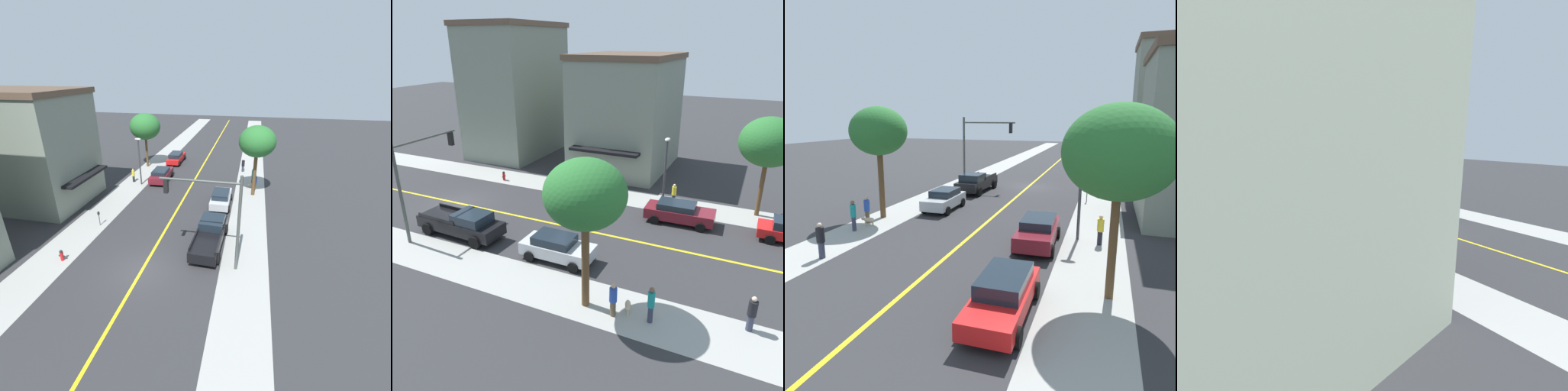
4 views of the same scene
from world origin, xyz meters
TOP-DOWN VIEW (x-y plane):
  - ground_plane at (0.00, 0.00)m, footprint 140.00×140.00m
  - sidewalk_left at (-6.70, 0.00)m, footprint 3.22×126.00m
  - road_centerline_stripe at (0.00, 0.00)m, footprint 0.20×126.00m
  - corner_shop_building at (-14.59, -4.17)m, footprint 11.11×7.36m
  - pale_office_building at (-14.58, 8.58)m, footprint 11.90×8.51m
  - street_tree_left_near at (-7.47, 21.25)m, footprint 4.01×4.01m
  - street_tree_right_corner at (7.03, 14.25)m, footprint 3.69×3.69m
  - fire_hydrant at (-5.88, -0.02)m, footprint 0.44×0.24m
  - parking_meter at (-5.75, 4.98)m, footprint 0.12×0.18m
  - traffic_light_mast at (4.61, 1.51)m, footprint 5.14×0.32m
  - street_lamp at (-5.81, 14.68)m, footprint 0.70×0.36m
  - maroon_sedan_left_curb at (-3.87, 16.32)m, footprint 2.19×4.76m
  - silver_sedan_right_curb at (3.97, 11.00)m, footprint 2.01×4.28m
  - black_pickup_truck at (3.98, 4.04)m, footprint 2.39×5.95m
  - pedestrian_teal_shirt at (6.92, 17.44)m, footprint 0.32×0.32m
  - pedestrian_black_shirt at (5.59, 21.56)m, footprint 0.39×0.39m
  - pedestrian_blue_shirt at (7.21, 15.74)m, footprint 0.36×0.36m
  - pedestrian_yellow_shirt at (-6.99, 15.24)m, footprint 0.34×0.34m
  - small_dog at (6.75, 16.32)m, footprint 0.80×0.49m

SIDE VIEW (x-z plane):
  - ground_plane at x=0.00m, z-range 0.00..0.00m
  - road_centerline_stripe at x=0.00m, z-range 0.00..0.00m
  - sidewalk_left at x=-6.70m, z-range 0.00..0.01m
  - small_dog at x=6.75m, z-range 0.10..0.69m
  - fire_hydrant at x=-5.88m, z-range 0.00..0.84m
  - maroon_sedan_left_curb at x=-3.87m, z-range 0.05..1.52m
  - silver_sedan_right_curb at x=3.97m, z-range 0.04..1.55m
  - parking_meter at x=-5.75m, z-range 0.21..1.50m
  - pedestrian_yellow_shirt at x=-6.99m, z-range 0.04..1.68m
  - black_pickup_truck at x=3.98m, z-range 0.01..1.78m
  - pedestrian_blue_shirt at x=7.21m, z-range 0.05..1.76m
  - pedestrian_black_shirt at x=5.59m, z-range 0.04..1.80m
  - pedestrian_teal_shirt at x=6.92m, z-range 0.07..1.92m
  - street_lamp at x=-5.81m, z-range 0.72..6.17m
  - traffic_light_mast at x=4.61m, z-range 1.09..7.75m
  - pale_office_building at x=-14.58m, z-range 0.01..10.77m
  - street_tree_left_near at x=-7.47m, z-range 1.85..9.01m
  - street_tree_right_corner at x=7.03m, z-range 2.05..9.40m
  - corner_shop_building at x=-14.59m, z-range 0.02..13.61m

